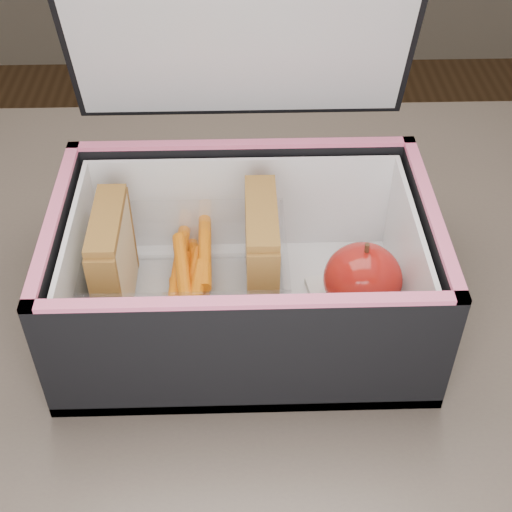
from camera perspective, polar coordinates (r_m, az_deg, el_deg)
The scene contains 8 objects.
kitchen_table at distance 0.69m, azimuth 3.19°, elevation -11.69°, with size 1.20×0.80×0.75m.
lunch_bag at distance 0.60m, azimuth -0.95°, elevation -0.20°, with size 0.31×0.26×0.31m.
plastic_tub at distance 0.61m, azimuth -5.40°, elevation -1.42°, with size 0.17×0.12×0.07m, color white, non-canonical shape.
sandwich_left at distance 0.61m, azimuth -11.35°, elevation -0.38°, with size 0.02×0.09×0.10m.
sandwich_right at distance 0.60m, azimuth 0.43°, elevation 0.01°, with size 0.03×0.09×0.10m.
carrot_sticks at distance 0.62m, azimuth -5.45°, elevation -2.52°, with size 0.05×0.15×0.03m.
paper_napkin at distance 0.63m, azimuth 7.72°, elevation -3.74°, with size 0.07×0.07×0.01m, color white.
red_apple at distance 0.60m, azimuth 8.53°, elevation -1.87°, with size 0.08×0.08×0.07m.
Camera 1 is at (-0.05, -0.41, 1.22)m, focal length 50.00 mm.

